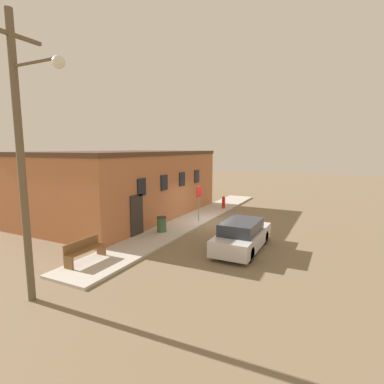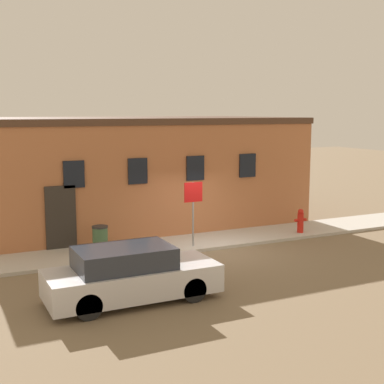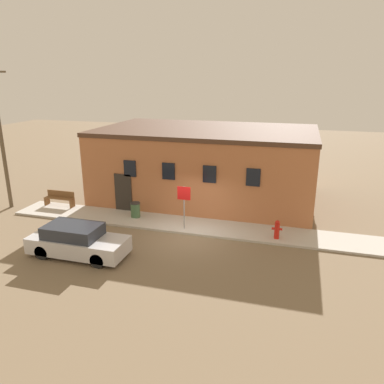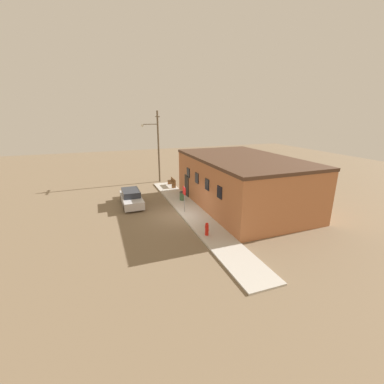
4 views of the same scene
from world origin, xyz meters
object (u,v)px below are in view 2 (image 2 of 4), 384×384
(trash_bin, at_px, (100,238))
(parked_car, at_px, (130,275))
(fire_hydrant, at_px, (301,221))
(stop_sign, at_px, (193,202))

(trash_bin, bearing_deg, parked_car, -97.18)
(trash_bin, xyz_separation_m, parked_car, (-0.58, -4.64, 0.14))
(fire_hydrant, relative_size, trash_bin, 1.11)
(fire_hydrant, xyz_separation_m, stop_sign, (-4.50, -0.06, 1.07))
(stop_sign, height_order, parked_car, stop_sign)
(fire_hydrant, bearing_deg, trash_bin, 174.36)
(parked_car, bearing_deg, fire_hydrant, 25.77)
(parked_car, bearing_deg, trash_bin, 82.82)
(stop_sign, height_order, trash_bin, stop_sign)
(stop_sign, distance_m, parked_car, 5.33)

